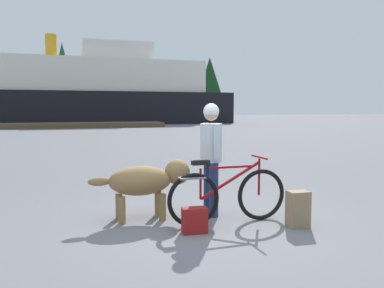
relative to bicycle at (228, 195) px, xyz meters
The scene contains 11 objects.
ground_plane 0.52m from the bicycle, 162.68° to the right, with size 160.00×160.00×0.00m, color slate.
bicycle is the anchor object (origin of this frame).
person_cyclist 0.77m from the bicycle, 96.82° to the left, with size 0.32×0.53×1.66m.
dog 1.17m from the bicycle, 149.63° to the left, with size 1.47×0.49×0.84m.
backpack 0.96m from the bicycle, 29.62° to the right, with size 0.28×0.20×0.49m, color #8C7251.
handbag_pannier 0.66m from the bicycle, 156.13° to the right, with size 0.32×0.18×0.33m, color maroon.
dock_pier 28.69m from the bicycle, 92.83° to the left, with size 15.40×2.95×0.40m, color brown.
ferry_boat 37.11m from the bicycle, 88.49° to the left, with size 28.79×8.16×8.79m.
pine_tree_center 50.08m from the bicycle, 91.62° to the left, with size 3.15×3.15×10.05m.
pine_tree_far_right 55.89m from the bicycle, 68.99° to the left, with size 4.35×4.35×9.27m.
pine_tree_mid_back 54.22m from the bicycle, 81.36° to the left, with size 3.69×3.69×9.93m.
Camera 1 is at (-1.87, -4.83, 1.59)m, focal length 37.07 mm.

